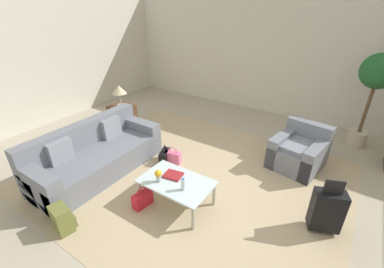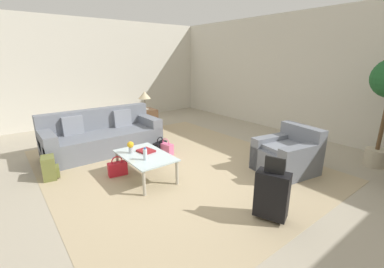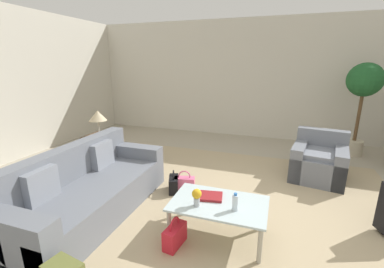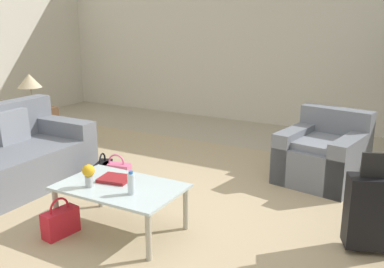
{
  "view_description": "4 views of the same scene",
  "coord_description": "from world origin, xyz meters",
  "px_view_note": "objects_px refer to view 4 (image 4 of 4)",
  "views": [
    {
      "loc": [
        1.52,
        -2.96,
        2.86
      ],
      "look_at": [
        -0.62,
        0.26,
        0.85
      ],
      "focal_mm": 24.0,
      "sensor_mm": 36.0,
      "label": 1
    },
    {
      "loc": [
        3.23,
        -2.34,
        2.0
      ],
      "look_at": [
        -0.34,
        0.45,
        0.63
      ],
      "focal_mm": 24.0,
      "sensor_mm": 36.0,
      "label": 2
    },
    {
      "loc": [
        0.16,
        -3.09,
        1.98
      ],
      "look_at": [
        -0.94,
        0.12,
        1.04
      ],
      "focal_mm": 24.0,
      "sensor_mm": 36.0,
      "label": 3
    },
    {
      "loc": [
        1.86,
        -3.28,
        1.87
      ],
      "look_at": [
        -0.06,
        0.2,
        0.78
      ],
      "focal_mm": 40.0,
      "sensor_mm": 36.0,
      "label": 4
    }
  ],
  "objects_px": {
    "table_lamp": "(29,82)",
    "suitcase_black": "(372,211)",
    "side_table": "(34,127)",
    "water_bottle": "(131,184)",
    "handbag_black": "(103,172)",
    "handbag_red": "(61,222)",
    "coffee_table_book": "(115,179)",
    "handbag_pink": "(117,173)",
    "coffee_table": "(120,191)",
    "flower_vase": "(89,174)",
    "armchair": "(324,156)"
  },
  "relations": [
    {
      "from": "side_table",
      "to": "handbag_black",
      "type": "xyz_separation_m",
      "value": [
        1.88,
        -0.67,
        -0.16
      ]
    },
    {
      "from": "handbag_pink",
      "to": "flower_vase",
      "type": "bearing_deg",
      "value": -62.55
    },
    {
      "from": "table_lamp",
      "to": "suitcase_black",
      "type": "height_order",
      "value": "table_lamp"
    },
    {
      "from": "coffee_table_book",
      "to": "table_lamp",
      "type": "relative_size",
      "value": 0.54
    },
    {
      "from": "armchair",
      "to": "coffee_table_book",
      "type": "distance_m",
      "value": 2.53
    },
    {
      "from": "handbag_red",
      "to": "side_table",
      "type": "bearing_deg",
      "value": 142.43
    },
    {
      "from": "armchair",
      "to": "side_table",
      "type": "xyz_separation_m",
      "value": [
        -4.11,
        -0.66,
        -0.0
      ]
    },
    {
      "from": "handbag_red",
      "to": "water_bottle",
      "type": "bearing_deg",
      "value": 20.87
    },
    {
      "from": "coffee_table_book",
      "to": "handbag_red",
      "type": "bearing_deg",
      "value": -135.15
    },
    {
      "from": "coffee_table_book",
      "to": "side_table",
      "type": "bearing_deg",
      "value": 142.37
    },
    {
      "from": "coffee_table_book",
      "to": "handbag_black",
      "type": "bearing_deg",
      "value": 127.08
    },
    {
      "from": "handbag_pink",
      "to": "handbag_red",
      "type": "height_order",
      "value": "same"
    },
    {
      "from": "side_table",
      "to": "suitcase_black",
      "type": "height_order",
      "value": "suitcase_black"
    },
    {
      "from": "coffee_table_book",
      "to": "handbag_red",
      "type": "xyz_separation_m",
      "value": [
        -0.3,
        -0.41,
        -0.32
      ]
    },
    {
      "from": "flower_vase",
      "to": "coffee_table_book",
      "type": "bearing_deg",
      "value": 66.5
    },
    {
      "from": "flower_vase",
      "to": "handbag_black",
      "type": "bearing_deg",
      "value": 125.49
    },
    {
      "from": "flower_vase",
      "to": "handbag_red",
      "type": "height_order",
      "value": "flower_vase"
    },
    {
      "from": "suitcase_black",
      "to": "coffee_table_book",
      "type": "bearing_deg",
      "value": -163.7
    },
    {
      "from": "suitcase_black",
      "to": "handbag_red",
      "type": "relative_size",
      "value": 2.37
    },
    {
      "from": "water_bottle",
      "to": "handbag_black",
      "type": "height_order",
      "value": "water_bottle"
    },
    {
      "from": "coffee_table",
      "to": "flower_vase",
      "type": "xyz_separation_m",
      "value": [
        -0.22,
        -0.15,
        0.18
      ]
    },
    {
      "from": "side_table",
      "to": "handbag_black",
      "type": "bearing_deg",
      "value": -19.59
    },
    {
      "from": "side_table",
      "to": "suitcase_black",
      "type": "distance_m",
      "value": 4.87
    },
    {
      "from": "coffee_table",
      "to": "table_lamp",
      "type": "relative_size",
      "value": 2.16
    },
    {
      "from": "handbag_black",
      "to": "coffee_table_book",
      "type": "bearing_deg",
      "value": -43.21
    },
    {
      "from": "suitcase_black",
      "to": "handbag_pink",
      "type": "bearing_deg",
      "value": 176.28
    },
    {
      "from": "table_lamp",
      "to": "handbag_pink",
      "type": "distance_m",
      "value": 2.3
    },
    {
      "from": "water_bottle",
      "to": "flower_vase",
      "type": "height_order",
      "value": "flower_vase"
    },
    {
      "from": "coffee_table_book",
      "to": "table_lamp",
      "type": "distance_m",
      "value": 3.08
    },
    {
      "from": "handbag_pink",
      "to": "side_table",
      "type": "bearing_deg",
      "value": 163.11
    },
    {
      "from": "side_table",
      "to": "table_lamp",
      "type": "height_order",
      "value": "table_lamp"
    },
    {
      "from": "flower_vase",
      "to": "handbag_red",
      "type": "xyz_separation_m",
      "value": [
        -0.2,
        -0.18,
        -0.43
      ]
    },
    {
      "from": "handbag_black",
      "to": "armchair",
      "type": "bearing_deg",
      "value": 30.89
    },
    {
      "from": "table_lamp",
      "to": "handbag_red",
      "type": "height_order",
      "value": "table_lamp"
    },
    {
      "from": "armchair",
      "to": "handbag_black",
      "type": "relative_size",
      "value": 2.95
    },
    {
      "from": "flower_vase",
      "to": "suitcase_black",
      "type": "xyz_separation_m",
      "value": [
        2.22,
        0.85,
        -0.2
      ]
    },
    {
      "from": "handbag_pink",
      "to": "handbag_red",
      "type": "distance_m",
      "value": 1.26
    },
    {
      "from": "coffee_table",
      "to": "flower_vase",
      "type": "distance_m",
      "value": 0.32
    },
    {
      "from": "side_table",
      "to": "armchair",
      "type": "bearing_deg",
      "value": 9.19
    },
    {
      "from": "coffee_table",
      "to": "table_lamp",
      "type": "xyz_separation_m",
      "value": [
        -2.8,
        1.5,
        0.58
      ]
    },
    {
      "from": "armchair",
      "to": "suitcase_black",
      "type": "distance_m",
      "value": 1.62
    },
    {
      "from": "coffee_table",
      "to": "handbag_pink",
      "type": "bearing_deg",
      "value": 130.64
    },
    {
      "from": "armchair",
      "to": "water_bottle",
      "type": "bearing_deg",
      "value": -116.14
    },
    {
      "from": "armchair",
      "to": "coffee_table",
      "type": "distance_m",
      "value": 2.53
    },
    {
      "from": "water_bottle",
      "to": "side_table",
      "type": "bearing_deg",
      "value": 151.93
    },
    {
      "from": "water_bottle",
      "to": "handbag_red",
      "type": "distance_m",
      "value": 0.77
    },
    {
      "from": "armchair",
      "to": "handbag_red",
      "type": "height_order",
      "value": "armchair"
    },
    {
      "from": "armchair",
      "to": "coffee_table",
      "type": "height_order",
      "value": "armchair"
    },
    {
      "from": "coffee_table_book",
      "to": "table_lamp",
      "type": "height_order",
      "value": "table_lamp"
    },
    {
      "from": "armchair",
      "to": "suitcase_black",
      "type": "height_order",
      "value": "suitcase_black"
    }
  ]
}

